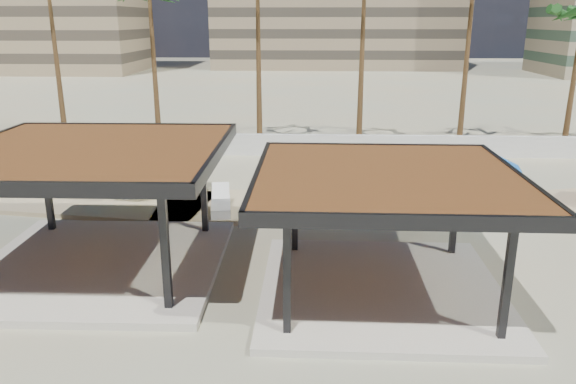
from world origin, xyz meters
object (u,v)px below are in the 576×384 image
(lounger_b, at_px, (356,201))
(lounger_c, at_px, (518,202))
(pavilion_central, at_px, (385,222))
(pavilion_west, at_px, (95,197))
(lounger_a, at_px, (221,205))

(lounger_b, height_order, lounger_c, lounger_c)
(pavilion_central, distance_m, lounger_b, 7.34)
(lounger_b, bearing_deg, lounger_c, -96.97)
(pavilion_west, distance_m, lounger_a, 6.12)
(lounger_a, height_order, lounger_b, lounger_b)
(pavilion_central, bearing_deg, lounger_b, 91.89)
(pavilion_central, xyz_separation_m, pavilion_west, (-8.38, 1.27, 0.19))
(pavilion_west, distance_m, lounger_c, 15.86)
(lounger_c, bearing_deg, lounger_b, 63.04)
(pavilion_central, distance_m, lounger_a, 8.54)
(lounger_b, distance_m, lounger_c, 6.41)
(pavilion_west, xyz_separation_m, lounger_c, (14.60, 5.89, -1.89))
(pavilion_central, xyz_separation_m, lounger_c, (6.22, 7.17, -1.70))
(lounger_a, bearing_deg, lounger_c, -94.54)
(lounger_c, bearing_deg, pavilion_central, 111.83)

